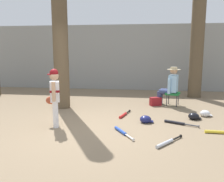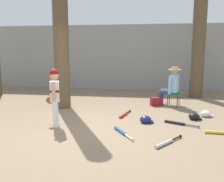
# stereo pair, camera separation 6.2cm
# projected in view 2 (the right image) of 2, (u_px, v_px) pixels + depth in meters

# --- Properties ---
(ground_plane) EXTENTS (60.00, 60.00, 0.00)m
(ground_plane) POSITION_uv_depth(u_px,v_px,m) (86.00, 130.00, 5.18)
(ground_plane) COLOR #7F6B51
(concrete_back_wall) EXTENTS (18.00, 0.36, 2.77)m
(concrete_back_wall) POSITION_uv_depth(u_px,v_px,m) (118.00, 58.00, 10.45)
(concrete_back_wall) COLOR gray
(concrete_back_wall) RESTS_ON ground
(tree_near_player) EXTENTS (0.71, 0.71, 5.07)m
(tree_near_player) POSITION_uv_depth(u_px,v_px,m) (61.00, 34.00, 6.85)
(tree_near_player) COLOR brown
(tree_near_player) RESTS_ON ground
(tree_behind_spectator) EXTENTS (0.65, 0.65, 5.06)m
(tree_behind_spectator) POSITION_uv_depth(u_px,v_px,m) (199.00, 35.00, 8.41)
(tree_behind_spectator) COLOR brown
(tree_behind_spectator) RESTS_ON ground
(young_ballplayer) EXTENTS (0.45, 0.56, 1.31)m
(young_ballplayer) POSITION_uv_depth(u_px,v_px,m) (54.00, 94.00, 5.33)
(young_ballplayer) COLOR white
(young_ballplayer) RESTS_ON ground
(folding_stool) EXTENTS (0.50, 0.50, 0.41)m
(folding_stool) POSITION_uv_depth(u_px,v_px,m) (174.00, 94.00, 7.38)
(folding_stool) COLOR #196B2D
(folding_stool) RESTS_ON ground
(seated_spectator) EXTENTS (0.68, 0.53, 1.20)m
(seated_spectator) POSITION_uv_depth(u_px,v_px,m) (171.00, 85.00, 7.37)
(seated_spectator) COLOR navy
(seated_spectator) RESTS_ON ground
(handbag_beside_stool) EXTENTS (0.38, 0.30, 0.26)m
(handbag_beside_stool) POSITION_uv_depth(u_px,v_px,m) (156.00, 102.00, 7.42)
(handbag_beside_stool) COLOR maroon
(handbag_beside_stool) RESTS_ON ground
(bat_yellow_trainer) EXTENTS (0.76, 0.08, 0.07)m
(bat_yellow_trainer) POSITION_uv_depth(u_px,v_px,m) (219.00, 133.00, 4.91)
(bat_yellow_trainer) COLOR yellow
(bat_yellow_trainer) RESTS_ON ground
(bat_blue_youth) EXTENTS (0.47, 0.71, 0.07)m
(bat_blue_youth) POSITION_uv_depth(u_px,v_px,m) (121.00, 132.00, 4.97)
(bat_blue_youth) COLOR #2347AD
(bat_blue_youth) RESTS_ON ground
(bat_black_composite) EXTENTS (0.75, 0.40, 0.07)m
(bat_black_composite) POSITION_uv_depth(u_px,v_px,m) (177.00, 123.00, 5.56)
(bat_black_composite) COLOR black
(bat_black_composite) RESTS_ON ground
(bat_red_barrel) EXTENTS (0.26, 0.74, 0.07)m
(bat_red_barrel) POSITION_uv_depth(u_px,v_px,m) (124.00, 115.00, 6.25)
(bat_red_barrel) COLOR red
(bat_red_barrel) RESTS_ON ground
(bat_aluminum_silver) EXTENTS (0.55, 0.67, 0.07)m
(bat_aluminum_silver) POSITION_uv_depth(u_px,v_px,m) (166.00, 143.00, 4.37)
(bat_aluminum_silver) COLOR #B7BCC6
(bat_aluminum_silver) RESTS_ON ground
(batting_helmet_black) EXTENTS (0.32, 0.24, 0.18)m
(batting_helmet_black) POSITION_uv_depth(u_px,v_px,m) (194.00, 117.00, 5.93)
(batting_helmet_black) COLOR black
(batting_helmet_black) RESTS_ON ground
(batting_helmet_navy) EXTENTS (0.32, 0.25, 0.19)m
(batting_helmet_navy) POSITION_uv_depth(u_px,v_px,m) (146.00, 120.00, 5.67)
(batting_helmet_navy) COLOR navy
(batting_helmet_navy) RESTS_ON ground
(batting_helmet_white) EXTENTS (0.30, 0.23, 0.18)m
(batting_helmet_white) POSITION_uv_depth(u_px,v_px,m) (206.00, 114.00, 6.19)
(batting_helmet_white) COLOR silver
(batting_helmet_white) RESTS_ON ground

